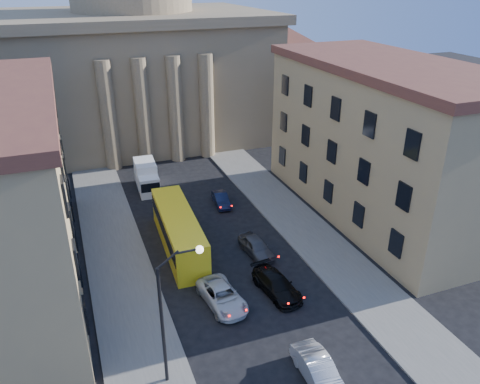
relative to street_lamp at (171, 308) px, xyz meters
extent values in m
cube|color=#5E5A56|center=(-1.53, 10.00, -5.21)|extent=(5.00, 60.00, 0.15)
cube|color=#5E5A56|center=(15.47, 10.00, -5.21)|extent=(5.00, 60.00, 0.15)
cube|color=#79684A|center=(6.97, 48.00, 2.71)|extent=(34.00, 26.00, 16.00)
cube|color=#79684A|center=(6.97, 48.00, 11.11)|extent=(35.50, 27.50, 1.20)
cube|color=#79684A|center=(27.97, 46.00, 0.21)|extent=(13.00, 13.00, 11.00)
cone|color=brown|center=(27.97, 46.00, 7.71)|extent=(26.02, 26.02, 4.00)
cylinder|color=#79684A|center=(0.97, 34.80, 1.21)|extent=(1.80, 1.80, 13.00)
cylinder|color=#79684A|center=(4.97, 34.80, 1.21)|extent=(1.80, 1.80, 13.00)
cylinder|color=#79684A|center=(8.97, 34.80, 1.21)|extent=(1.80, 1.80, 13.00)
cylinder|color=#79684A|center=(12.97, 34.80, 1.21)|extent=(1.80, 1.80, 13.00)
cube|color=#99825A|center=(23.97, 14.00, 1.71)|extent=(11.00, 26.00, 14.00)
cube|color=brown|center=(23.97, 14.00, 9.01)|extent=(11.60, 26.60, 0.80)
cylinder|color=black|center=(-0.53, 0.00, -1.29)|extent=(0.20, 0.20, 8.00)
cylinder|color=black|center=(0.02, 0.00, 3.06)|extent=(1.30, 0.12, 0.96)
cylinder|color=black|center=(1.02, 0.00, 3.36)|extent=(1.30, 0.12, 0.12)
sphere|color=white|center=(1.77, 0.00, 3.31)|extent=(0.44, 0.44, 0.44)
imported|color=#9A9CA2|center=(7.77, -3.11, -4.53)|extent=(1.68, 4.60, 1.51)
imported|color=silver|center=(4.80, 5.52, -4.58)|extent=(2.89, 5.28, 1.40)
imported|color=black|center=(9.02, 5.32, -4.56)|extent=(2.67, 5.21, 1.45)
imported|color=#444448|center=(9.67, 10.76, -4.55)|extent=(2.12, 4.46, 1.47)
imported|color=black|center=(9.89, 20.60, -4.66)|extent=(1.69, 3.91, 1.25)
cube|color=yellow|center=(3.83, 14.14, -3.64)|extent=(3.17, 11.77, 3.29)
cube|color=black|center=(3.83, 14.14, -3.11)|extent=(3.21, 11.13, 1.17)
cylinder|color=black|center=(2.58, 9.95, -4.76)|extent=(0.37, 1.07, 1.06)
cylinder|color=black|center=(4.70, 9.85, -4.76)|extent=(0.37, 1.07, 1.06)
cylinder|color=black|center=(2.96, 18.42, -4.76)|extent=(0.37, 1.07, 1.06)
cylinder|color=black|center=(5.08, 18.32, -4.76)|extent=(0.37, 1.07, 1.06)
cube|color=white|center=(3.49, 25.57, -4.21)|extent=(2.18, 2.26, 2.16)
cube|color=black|center=(3.44, 24.54, -3.94)|extent=(1.98, 0.21, 0.99)
cube|color=white|center=(3.61, 28.00, -3.71)|extent=(2.35, 3.88, 2.79)
cylinder|color=black|center=(2.57, 25.26, -4.88)|extent=(0.29, 0.82, 0.81)
cylinder|color=black|center=(4.37, 25.17, -4.88)|extent=(0.29, 0.82, 0.81)
cylinder|color=black|center=(2.75, 28.86, -4.88)|extent=(0.29, 0.82, 0.81)
cylinder|color=black|center=(4.55, 28.77, -4.88)|extent=(0.29, 0.82, 0.81)
camera|label=1|loc=(-3.76, -20.30, 16.58)|focal=35.00mm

